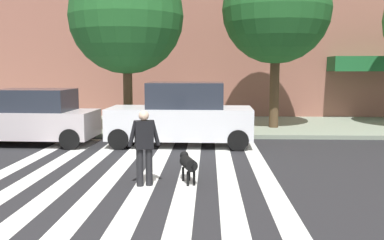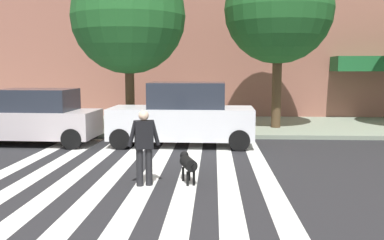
% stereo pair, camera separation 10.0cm
% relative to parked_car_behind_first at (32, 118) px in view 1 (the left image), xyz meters
% --- Properties ---
extents(ground_plane, '(160.00, 160.00, 0.00)m').
position_rel_parked_car_behind_first_xyz_m(ground_plane, '(2.89, -4.88, -0.90)').
color(ground_plane, '#232326').
extents(sidewalk_far, '(80.00, 6.00, 0.15)m').
position_rel_parked_car_behind_first_xyz_m(sidewalk_far, '(2.89, 4.31, -0.82)').
color(sidewalk_far, gray).
rests_on(sidewalk_far, ground_plane).
extents(crosswalk_stripes, '(6.75, 11.78, 0.01)m').
position_rel_parked_car_behind_first_xyz_m(crosswalk_stripes, '(4.07, -4.88, -0.89)').
color(crosswalk_stripes, silver).
rests_on(crosswalk_stripes, ground_plane).
extents(parked_car_behind_first, '(4.30, 2.05, 1.85)m').
position_rel_parked_car_behind_first_xyz_m(parked_car_behind_first, '(0.00, 0.00, 0.00)').
color(parked_car_behind_first, '#BFB3B6').
rests_on(parked_car_behind_first, ground_plane).
extents(parked_car_third_in_line, '(4.71, 2.00, 2.07)m').
position_rel_parked_car_behind_first_xyz_m(parked_car_third_in_line, '(4.99, 0.00, 0.08)').
color(parked_car_third_in_line, silver).
rests_on(parked_car_third_in_line, ground_plane).
extents(street_tree_nearest, '(4.25, 4.25, 6.42)m').
position_rel_parked_car_behind_first_xyz_m(street_tree_nearest, '(2.81, 2.12, 3.53)').
color(street_tree_nearest, '#4C3823').
rests_on(street_tree_nearest, sidewalk_far).
extents(street_tree_middle, '(4.27, 4.27, 6.83)m').
position_rel_parked_car_behind_first_xyz_m(street_tree_middle, '(8.53, 3.39, 3.93)').
color(street_tree_middle, '#4C3823').
rests_on(street_tree_middle, sidewalk_far).
extents(pedestrian_dog_walker, '(0.70, 0.34, 1.64)m').
position_rel_parked_car_behind_first_xyz_m(pedestrian_dog_walker, '(4.51, -4.90, 0.03)').
color(pedestrian_dog_walker, black).
rests_on(pedestrian_dog_walker, ground_plane).
extents(dog_on_leash, '(0.45, 0.99, 0.65)m').
position_rel_parked_car_behind_first_xyz_m(dog_on_leash, '(5.43, -4.61, -0.45)').
color(dog_on_leash, black).
rests_on(dog_on_leash, ground_plane).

